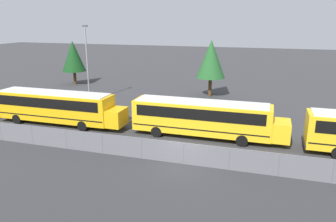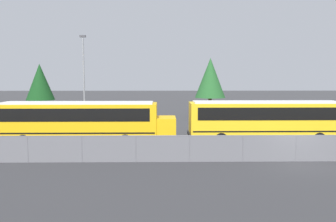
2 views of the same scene
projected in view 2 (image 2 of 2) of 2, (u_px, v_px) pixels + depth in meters
name	position (u px, v px, depth m)	size (l,w,h in m)	color
ground_plane	(295.00, 161.00, 19.14)	(200.00, 200.00, 0.00)	#38383A
fence	(296.00, 148.00, 19.05)	(80.85, 0.07, 1.57)	#9EA0A5
school_bus_1	(82.00, 119.00, 23.84)	(12.94, 2.46, 3.11)	yellow
school_bus_2	(270.00, 118.00, 24.56)	(12.94, 2.46, 3.11)	yellow
light_pole	(84.00, 77.00, 32.50)	(0.60, 0.24, 9.01)	gray
tree_1	(210.00, 78.00, 39.63)	(3.68, 3.68, 7.20)	#51381E
tree_3	(40.00, 82.00, 41.24)	(3.51, 3.51, 6.59)	#51381E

